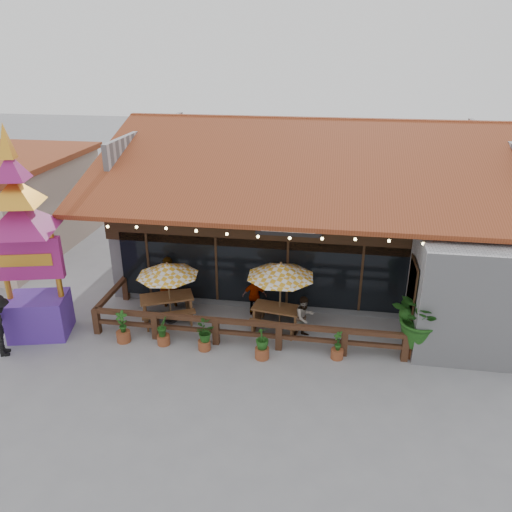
% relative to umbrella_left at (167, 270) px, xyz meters
% --- Properties ---
extents(ground, '(100.00, 100.00, 0.00)m').
position_rel_umbrella_left_xyz_m(ground, '(4.36, -0.62, -1.93)').
color(ground, gray).
rests_on(ground, ground).
extents(restaurant_building, '(15.50, 14.73, 6.09)m').
position_rel_umbrella_left_xyz_m(restaurant_building, '(4.62, 5.99, 0.27)').
color(restaurant_building, '#B7B6BC').
rests_on(restaurant_building, ground).
extents(patio_railing, '(10.00, 2.60, 0.92)m').
position_rel_umbrella_left_xyz_m(patio_railing, '(2.10, -0.88, -1.32)').
color(patio_railing, '#4C2D1B').
rests_on(patio_railing, ground).
extents(umbrella_left, '(2.55, 2.55, 2.22)m').
position_rel_umbrella_left_xyz_m(umbrella_left, '(0.00, 0.00, 0.00)').
color(umbrella_left, brown).
rests_on(umbrella_left, ground).
extents(umbrella_right, '(2.86, 2.86, 2.40)m').
position_rel_umbrella_left_xyz_m(umbrella_right, '(3.73, 0.21, 0.16)').
color(umbrella_right, brown).
rests_on(umbrella_right, ground).
extents(picnic_table_left, '(2.24, 2.12, 0.85)m').
position_rel_umbrella_left_xyz_m(picnic_table_left, '(-0.17, 0.16, -1.36)').
color(picnic_table_left, brown).
rests_on(picnic_table_left, ground).
extents(picnic_table_right, '(1.80, 1.62, 0.78)m').
position_rel_umbrella_left_xyz_m(picnic_table_right, '(3.65, 0.15, -1.41)').
color(picnic_table_right, brown).
rests_on(picnic_table_right, ground).
extents(thai_sign_tower, '(3.27, 3.27, 7.31)m').
position_rel_umbrella_left_xyz_m(thai_sign_tower, '(-3.93, -1.44, 1.93)').
color(thai_sign_tower, '#512A9B').
rests_on(thai_sign_tower, ground).
extents(tropical_plant, '(2.10, 2.18, 2.33)m').
position_rel_umbrella_left_xyz_m(tropical_plant, '(7.99, -0.80, -0.60)').
color(tropical_plant, brown).
rests_on(tropical_plant, ground).
extents(diner_a, '(0.81, 0.66, 1.94)m').
position_rel_umbrella_left_xyz_m(diner_a, '(-0.38, 1.06, -0.96)').
color(diner_a, '#341D10').
rests_on(diner_a, ground).
extents(diner_b, '(0.89, 0.88, 1.45)m').
position_rel_umbrella_left_xyz_m(diner_b, '(4.57, -0.28, -1.21)').
color(diner_b, '#341D10').
rests_on(diner_b, ground).
extents(diner_c, '(0.88, 0.44, 1.45)m').
position_rel_umbrella_left_xyz_m(diner_c, '(2.76, 0.93, -1.21)').
color(diner_c, '#341D10').
rests_on(diner_c, ground).
extents(pedestrian, '(1.25, 1.48, 1.99)m').
position_rel_umbrella_left_xyz_m(pedestrian, '(-4.40, -2.69, -0.94)').
color(pedestrian, black).
rests_on(pedestrian, ground).
extents(planter_a, '(0.44, 0.44, 1.08)m').
position_rel_umbrella_left_xyz_m(planter_a, '(-1.10, -1.46, -1.48)').
color(planter_a, brown).
rests_on(planter_a, ground).
extents(planter_b, '(0.40, 0.44, 0.98)m').
position_rel_umbrella_left_xyz_m(planter_b, '(0.22, -1.42, -1.49)').
color(planter_b, brown).
rests_on(planter_b, ground).
extents(planter_c, '(0.74, 0.70, 0.96)m').
position_rel_umbrella_left_xyz_m(planter_c, '(1.57, -1.50, -1.40)').
color(planter_c, brown).
rests_on(planter_c, ground).
extents(planter_d, '(0.56, 0.56, 1.06)m').
position_rel_umbrella_left_xyz_m(planter_d, '(3.41, -1.67, -1.42)').
color(planter_d, brown).
rests_on(planter_d, ground).
extents(planter_e, '(0.38, 0.39, 0.93)m').
position_rel_umbrella_left_xyz_m(planter_e, '(5.66, -1.33, -1.54)').
color(planter_e, brown).
rests_on(planter_e, ground).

